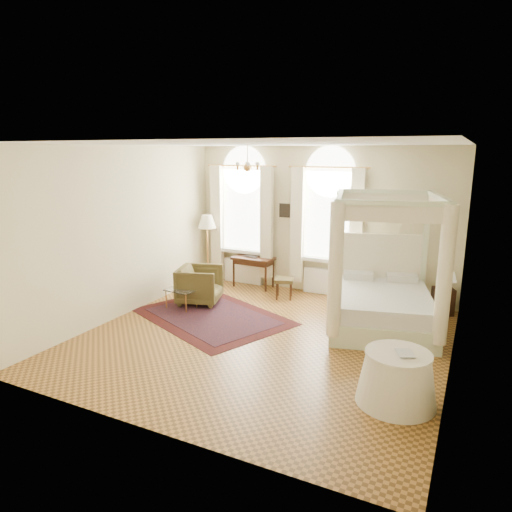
{
  "coord_description": "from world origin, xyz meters",
  "views": [
    {
      "loc": [
        3.16,
        -6.71,
        3.19
      ],
      "look_at": [
        -0.33,
        0.4,
        1.36
      ],
      "focal_mm": 32.0,
      "sensor_mm": 36.0,
      "label": 1
    }
  ],
  "objects_px": {
    "nightstand": "(443,301)",
    "coffee_table": "(181,291)",
    "canopy_bed": "(382,299)",
    "side_table": "(397,378)",
    "stool": "(284,282)",
    "floor_lamp": "(207,225)",
    "writing_desk": "(253,262)",
    "armchair": "(200,285)"
  },
  "relations": [
    {
      "from": "nightstand",
      "to": "coffee_table",
      "type": "distance_m",
      "value": 5.28
    },
    {
      "from": "canopy_bed",
      "to": "side_table",
      "type": "height_order",
      "value": "canopy_bed"
    },
    {
      "from": "stool",
      "to": "side_table",
      "type": "xyz_separation_m",
      "value": [
        2.96,
        -3.33,
        -0.04
      ]
    },
    {
      "from": "canopy_bed",
      "to": "floor_lamp",
      "type": "bearing_deg",
      "value": 165.58
    },
    {
      "from": "writing_desk",
      "to": "floor_lamp",
      "type": "bearing_deg",
      "value": -172.7
    },
    {
      "from": "nightstand",
      "to": "writing_desk",
      "type": "xyz_separation_m",
      "value": [
        -4.23,
        -0.0,
        0.36
      ]
    },
    {
      "from": "canopy_bed",
      "to": "coffee_table",
      "type": "distance_m",
      "value": 3.99
    },
    {
      "from": "armchair",
      "to": "coffee_table",
      "type": "distance_m",
      "value": 0.5
    },
    {
      "from": "writing_desk",
      "to": "armchair",
      "type": "height_order",
      "value": "armchair"
    },
    {
      "from": "canopy_bed",
      "to": "armchair",
      "type": "bearing_deg",
      "value": -175.84
    },
    {
      "from": "stool",
      "to": "floor_lamp",
      "type": "xyz_separation_m",
      "value": [
        -2.17,
        0.33,
        1.06
      ]
    },
    {
      "from": "writing_desk",
      "to": "side_table",
      "type": "distance_m",
      "value": 5.5
    },
    {
      "from": "nightstand",
      "to": "floor_lamp",
      "type": "bearing_deg",
      "value": -178.4
    },
    {
      "from": "nightstand",
      "to": "stool",
      "type": "bearing_deg",
      "value": -171.59
    },
    {
      "from": "canopy_bed",
      "to": "nightstand",
      "type": "relative_size",
      "value": 4.93
    },
    {
      "from": "canopy_bed",
      "to": "armchair",
      "type": "height_order",
      "value": "canopy_bed"
    },
    {
      "from": "writing_desk",
      "to": "floor_lamp",
      "type": "distance_m",
      "value": 1.44
    },
    {
      "from": "floor_lamp",
      "to": "coffee_table",
      "type": "bearing_deg",
      "value": -74.43
    },
    {
      "from": "nightstand",
      "to": "side_table",
      "type": "height_order",
      "value": "side_table"
    },
    {
      "from": "armchair",
      "to": "writing_desk",
      "type": "bearing_deg",
      "value": -34.98
    },
    {
      "from": "nightstand",
      "to": "floor_lamp",
      "type": "relative_size",
      "value": 0.32
    },
    {
      "from": "armchair",
      "to": "canopy_bed",
      "type": "bearing_deg",
      "value": -103.21
    },
    {
      "from": "stool",
      "to": "floor_lamp",
      "type": "relative_size",
      "value": 0.3
    },
    {
      "from": "canopy_bed",
      "to": "nightstand",
      "type": "distance_m",
      "value": 1.64
    },
    {
      "from": "stool",
      "to": "floor_lamp",
      "type": "bearing_deg",
      "value": 171.44
    },
    {
      "from": "canopy_bed",
      "to": "coffee_table",
      "type": "xyz_separation_m",
      "value": [
        -3.92,
        -0.74,
        -0.19
      ]
    },
    {
      "from": "nightstand",
      "to": "side_table",
      "type": "distance_m",
      "value": 3.82
    },
    {
      "from": "nightstand",
      "to": "coffee_table",
      "type": "relative_size",
      "value": 0.84
    },
    {
      "from": "stool",
      "to": "coffee_table",
      "type": "relative_size",
      "value": 0.8
    },
    {
      "from": "nightstand",
      "to": "stool",
      "type": "distance_m",
      "value": 3.27
    },
    {
      "from": "canopy_bed",
      "to": "floor_lamp",
      "type": "xyz_separation_m",
      "value": [
        -4.44,
        1.14,
        0.88
      ]
    },
    {
      "from": "writing_desk",
      "to": "stool",
      "type": "bearing_deg",
      "value": -25.57
    },
    {
      "from": "armchair",
      "to": "side_table",
      "type": "distance_m",
      "value": 4.99
    },
    {
      "from": "coffee_table",
      "to": "side_table",
      "type": "height_order",
      "value": "side_table"
    },
    {
      "from": "writing_desk",
      "to": "side_table",
      "type": "height_order",
      "value": "writing_desk"
    },
    {
      "from": "canopy_bed",
      "to": "side_table",
      "type": "bearing_deg",
      "value": -74.67
    },
    {
      "from": "stool",
      "to": "coffee_table",
      "type": "bearing_deg",
      "value": -136.55
    },
    {
      "from": "side_table",
      "to": "writing_desk",
      "type": "bearing_deg",
      "value": 136.07
    },
    {
      "from": "stool",
      "to": "armchair",
      "type": "xyz_separation_m",
      "value": [
        -1.49,
        -1.09,
        0.02
      ]
    },
    {
      "from": "nightstand",
      "to": "stool",
      "type": "height_order",
      "value": "nightstand"
    },
    {
      "from": "coffee_table",
      "to": "side_table",
      "type": "distance_m",
      "value": 4.94
    },
    {
      "from": "nightstand",
      "to": "side_table",
      "type": "bearing_deg",
      "value": -94.03
    }
  ]
}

